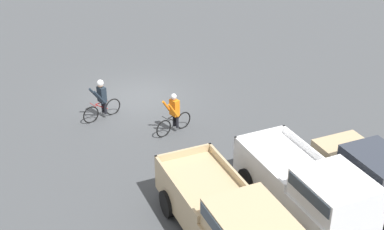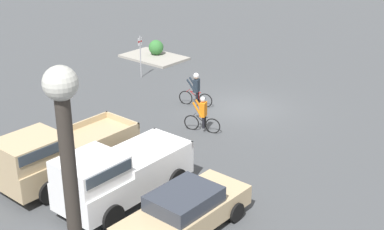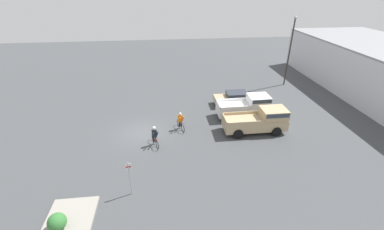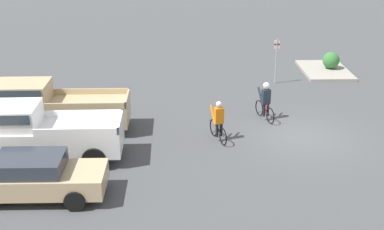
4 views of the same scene
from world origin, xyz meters
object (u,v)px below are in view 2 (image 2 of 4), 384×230
Objects in this scene: cyclist_0 at (196,89)px; cyclist_1 at (202,114)px; fire_lane_sign at (140,53)px; pickup_truck_1 at (59,154)px; pickup_truck_0 at (117,175)px; sedan_0 at (184,212)px; shrub at (156,47)px.

cyclist_0 is 1.04× the size of cyclist_1.
pickup_truck_1 is at bearing 121.38° from fire_lane_sign.
pickup_truck_1 reaches higher than cyclist_1.
pickup_truck_0 is 6.79m from cyclist_1.
sedan_0 is at bearing 125.04° from cyclist_1.
fire_lane_sign reaches higher than pickup_truck_1.
cyclist_0 is at bearing 165.29° from fire_lane_sign.
fire_lane_sign reaches higher than cyclist_0.
cyclist_0 is (6.70, -8.58, 0.16)m from sedan_0.
fire_lane_sign is at bearing 122.00° from shrub.
pickup_truck_1 is 12.28m from fire_lane_sign.
shrub is at bearing -50.37° from pickup_truck_0.
pickup_truck_0 is 5.16× the size of shrub.
pickup_truck_0 is 17.97m from shrub.
sedan_0 is 2.83× the size of cyclist_1.
cyclist_1 is at bearing 143.52° from shrub.
fire_lane_sign is (5.29, -1.39, 0.59)m from cyclist_0.
pickup_truck_0 is 9.65m from cyclist_0.
pickup_truck_0 is at bearing 129.63° from shrub.
cyclist_1 reaches higher than sedan_0.
shrub is (7.56, -5.01, -0.26)m from cyclist_0.
sedan_0 is at bearing -174.96° from pickup_truck_0.
pickup_truck_0 is 13.75m from fire_lane_sign.
sedan_0 is 2.83m from pickup_truck_0.
cyclist_0 is (3.90, -8.83, -0.23)m from pickup_truck_0.
pickup_truck_1 is 3.11× the size of cyclist_0.
sedan_0 is at bearing 140.26° from fire_lane_sign.
sedan_0 is 5.64m from pickup_truck_1.
cyclist_0 is 3.18m from cyclist_1.
pickup_truck_1 is at bearing 121.54° from shrub.
cyclist_0 is at bearing -66.15° from pickup_truck_0.
cyclist_1 is 0.68× the size of fire_lane_sign.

